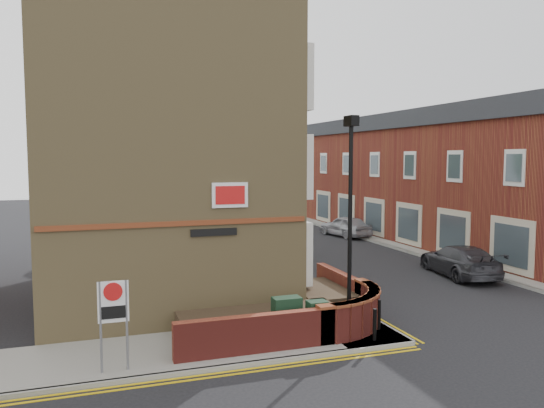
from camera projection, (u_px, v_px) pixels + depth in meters
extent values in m
plane|color=black|center=(315.00, 358.00, 13.87)|extent=(120.00, 120.00, 0.00)
cube|color=gray|center=(172.00, 352.00, 14.16)|extent=(13.00, 3.00, 0.12)
cube|color=gray|center=(234.00, 251.00, 29.60)|extent=(2.00, 32.00, 0.12)
cube|color=gray|center=(433.00, 248.00, 30.30)|extent=(4.00, 40.00, 0.12)
cube|color=gray|center=(181.00, 373.00, 12.74)|extent=(13.00, 0.15, 0.12)
cube|color=gray|center=(251.00, 250.00, 29.92)|extent=(0.15, 32.00, 0.12)
cube|color=gray|center=(403.00, 250.00, 29.66)|extent=(0.15, 40.00, 0.12)
cube|color=gold|center=(183.00, 379.00, 12.51)|extent=(13.00, 0.28, 0.01)
cube|color=gold|center=(255.00, 250.00, 30.00)|extent=(0.28, 32.00, 0.01)
cube|color=#947C4E|center=(158.00, 147.00, 19.96)|extent=(8.00, 10.00, 11.00)
cube|color=brown|center=(180.00, 224.00, 15.42)|extent=(7.80, 0.06, 0.15)
cube|color=white|center=(230.00, 195.00, 15.82)|extent=(1.10, 0.05, 0.75)
cube|color=black|center=(214.00, 232.00, 15.76)|extent=(1.40, 0.04, 0.22)
cylinder|color=black|center=(350.00, 231.00, 15.25)|extent=(0.12, 0.12, 6.00)
cylinder|color=black|center=(349.00, 319.00, 15.47)|extent=(0.20, 0.20, 0.80)
cube|color=black|center=(351.00, 121.00, 14.97)|extent=(0.25, 0.50, 0.30)
cube|color=#16321A|center=(287.00, 318.00, 14.94)|extent=(0.80, 0.45, 1.20)
cube|color=#16321A|center=(317.00, 320.00, 14.92)|extent=(0.55, 0.40, 1.10)
cylinder|color=black|center=(375.00, 325.00, 14.84)|extent=(0.11, 0.11, 0.90)
cylinder|color=black|center=(379.00, 315.00, 15.79)|extent=(0.11, 0.11, 0.90)
cylinder|color=slate|center=(101.00, 328.00, 12.54)|extent=(0.06, 0.06, 2.20)
cylinder|color=slate|center=(127.00, 325.00, 12.73)|extent=(0.06, 0.06, 2.20)
cube|color=white|center=(113.00, 302.00, 12.58)|extent=(0.72, 0.04, 1.00)
cylinder|color=red|center=(113.00, 292.00, 12.53)|extent=(0.44, 0.02, 0.44)
cube|color=maroon|center=(417.00, 185.00, 34.25)|extent=(5.00, 30.00, 7.00)
cube|color=#27292F|center=(418.00, 122.00, 33.90)|extent=(5.40, 30.40, 1.00)
cube|color=#BAB19A|center=(297.00, 175.00, 54.06)|extent=(5.00, 12.00, 7.00)
cube|color=#27292F|center=(298.00, 135.00, 53.71)|extent=(5.40, 12.40, 1.00)
cylinder|color=#382B1E|center=(243.00, 212.00, 27.51)|extent=(0.24, 0.24, 4.55)
sphere|color=#1B4C19|center=(243.00, 162.00, 27.28)|extent=(3.64, 3.64, 3.64)
sphere|color=#1B4C19|center=(252.00, 179.00, 27.20)|extent=(2.60, 2.60, 2.60)
sphere|color=#1B4C19|center=(235.00, 171.00, 27.60)|extent=(2.86, 2.86, 2.86)
cylinder|color=#382B1E|center=(210.00, 197.00, 35.03)|extent=(0.24, 0.24, 5.04)
sphere|color=#1B4C19|center=(210.00, 153.00, 34.78)|extent=(4.03, 4.03, 4.03)
sphere|color=#1B4C19|center=(217.00, 168.00, 34.71)|extent=(2.88, 2.88, 2.88)
sphere|color=#1B4C19|center=(204.00, 161.00, 35.11)|extent=(3.17, 3.17, 3.17)
cylinder|color=#382B1E|center=(189.00, 192.00, 42.59)|extent=(0.24, 0.24, 4.76)
sphere|color=#1B4C19|center=(189.00, 158.00, 42.35)|extent=(3.81, 3.81, 3.81)
sphere|color=#1B4C19|center=(195.00, 169.00, 42.27)|extent=(2.72, 2.72, 2.72)
sphere|color=#1B4C19|center=(184.00, 164.00, 42.67)|extent=(2.99, 2.99, 2.99)
cylinder|color=black|center=(207.00, 207.00, 38.07)|extent=(0.10, 0.10, 3.20)
imported|color=black|center=(207.00, 178.00, 37.89)|extent=(0.20, 0.16, 1.00)
imported|color=#989B9F|center=(265.00, 240.00, 29.31)|extent=(1.80, 4.37, 1.41)
imported|color=maroon|center=(234.00, 226.00, 35.86)|extent=(3.11, 4.91, 1.26)
imported|color=#313137|center=(459.00, 260.00, 23.49)|extent=(2.68, 5.01, 1.38)
imported|color=#A9A9B0|center=(345.00, 226.00, 35.24)|extent=(2.40, 4.36, 1.40)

